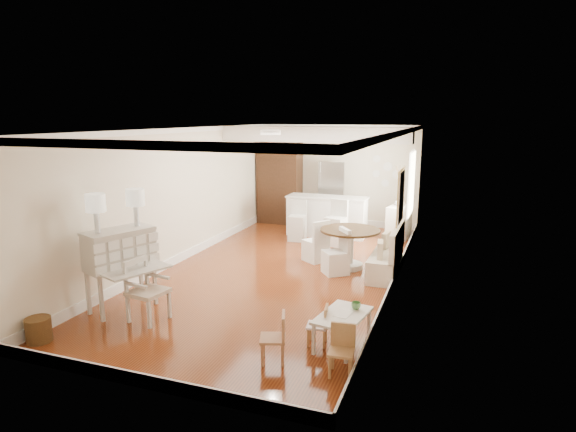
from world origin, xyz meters
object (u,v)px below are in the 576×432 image
Objects in this scene: kids_chair_b at (317,325)px; bar_stool_left at (297,221)px; slip_chair_far at (316,240)px; wicker_basket at (39,330)px; breakfast_counter at (327,216)px; pantry_cabinet at (280,183)px; sideboard at (399,223)px; dining_table at (350,249)px; fridge at (344,196)px; kids_chair_a at (273,338)px; bar_stool_right at (336,223)px; kids_table at (342,330)px; secretary_bureau at (121,270)px; slip_chair_near at (336,251)px; gustavian_armchair at (148,291)px; kids_chair_c at (341,351)px.

kids_chair_b is 5.58m from bar_stool_left.
wicker_basket is at bearing 8.26° from slip_chair_far.
breakfast_counter is 0.89× the size of pantry_cabinet.
dining_table is at bearing -93.36° from sideboard.
wicker_basket is 0.19× the size of fridge.
dining_table is (-0.32, 3.42, 0.13)m from kids_chair_b.
fridge is at bearing 162.36° from sideboard.
fridge is at bearing 167.83° from kids_chair_a.
bar_stool_right reaches higher than sideboard.
kids_table is 0.34m from kids_chair_b.
sideboard is (3.60, 5.96, -0.22)m from secretary_bureau.
breakfast_counter reaches higher than dining_table.
wicker_basket is at bearing -106.86° from breakfast_counter.
secretary_bureau is 6.04m from breakfast_counter.
kids_chair_b is 0.62× the size of sideboard.
slip_chair_near reaches higher than sideboard.
slip_chair_near is (2.11, 3.09, -0.02)m from gustavian_armchair.
kids_chair_a is at bearing -91.01° from dining_table.
kids_chair_b is (2.62, 0.10, -0.19)m from gustavian_armchair.
bar_stool_left is at bearing 98.17° from secretary_bureau.
kids_chair_c reaches higher than wicker_basket.
dining_table is 2.73m from breakfast_counter.
kids_table is 6.02m from sideboard.
slip_chair_near is (-0.18, -0.43, 0.04)m from dining_table.
slip_chair_near is at bearing -79.03° from fridge.
kids_chair_a is 0.36× the size of fridge.
slip_chair_near reaches higher than kids_chair_c.
kids_chair_b is at bearing -66.02° from bar_stool_right.
kids_chair_a is 0.60× the size of bar_stool_right.
slip_chair_near is (-0.99, 3.66, 0.14)m from kids_chair_c.
bar_stool_right is (-0.63, 5.71, 0.22)m from kids_chair_a.
gustavian_armchair is 4.20m from dining_table.
bar_stool_right is at bearing 113.19° from dining_table.
bar_stool_right is at bearing -13.24° from bar_stool_left.
bar_stool_left reaches higher than kids_table.
breakfast_counter is at bearing -2.39° from gustavian_armchair.
bar_stool_left is at bearing 177.69° from slip_chair_near.
wicker_basket is at bearing -162.09° from kids_table.
slip_chair_far is 2.81m from sideboard.
breakfast_counter reaches higher than gustavian_armchair.
kids_table is at bearing 17.91° from wicker_basket.
pantry_cabinet is at bearing 111.03° from secretary_bureau.
bar_stool_right is (2.24, 4.93, -0.11)m from secretary_bureau.
dining_table reaches higher than kids_chair_c.
breakfast_counter is (1.80, 5.76, -0.14)m from secretary_bureau.
kids_chair_a is 6.77m from sideboard.
bar_stool_right is at bearing -41.64° from pantry_cabinet.
kids_chair_a is 8.15m from pantry_cabinet.
bar_stool_left reaches higher than wicker_basket.
slip_chair_far is 3.95m from pantry_cabinet.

